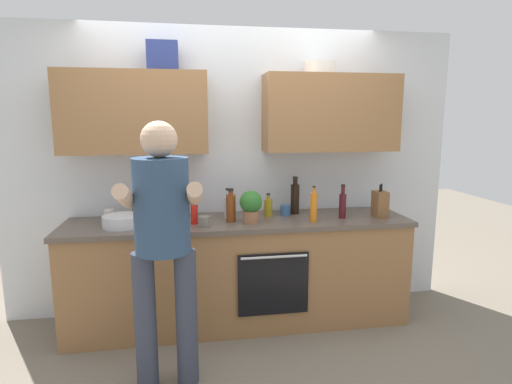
{
  "coord_description": "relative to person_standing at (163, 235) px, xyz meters",
  "views": [
    {
      "loc": [
        -0.4,
        -3.32,
        1.73
      ],
      "look_at": [
        0.12,
        -0.1,
        1.15
      ],
      "focal_mm": 29.08,
      "sensor_mm": 36.0,
      "label": 1
    }
  ],
  "objects": [
    {
      "name": "bottle_vinegar",
      "position": [
        0.5,
        0.74,
        0.0
      ],
      "size": [
        0.08,
        0.08,
        0.27
      ],
      "color": "brown",
      "rests_on": "counter"
    },
    {
      "name": "bottle_syrup",
      "position": [
        -0.26,
        0.91,
        -0.01
      ],
      "size": [
        0.08,
        0.08,
        0.26
      ],
      "color": "#8C4C14",
      "rests_on": "counter"
    },
    {
      "name": "bottle_juice",
      "position": [
        1.16,
        0.62,
        0.01
      ],
      "size": [
        0.06,
        0.06,
        0.3
      ],
      "color": "orange",
      "rests_on": "counter"
    },
    {
      "name": "bottle_water",
      "position": [
        0.49,
        0.86,
        -0.01
      ],
      "size": [
        0.06,
        0.06,
        0.26
      ],
      "color": "silver",
      "rests_on": "counter"
    },
    {
      "name": "knife_block",
      "position": [
        1.77,
        0.7,
        -0.01
      ],
      "size": [
        0.1,
        0.14,
        0.28
      ],
      "color": "brown",
      "rests_on": "counter"
    },
    {
      "name": "back_wall_unit",
      "position": [
        0.57,
        1.05,
        0.48
      ],
      "size": [
        4.0,
        0.38,
        2.5
      ],
      "color": "silver",
      "rests_on": "ground"
    },
    {
      "name": "ground_plane",
      "position": [
        0.57,
        0.78,
        -1.02
      ],
      "size": [
        12.0,
        12.0,
        0.0
      ],
      "primitive_type": "plane",
      "color": "#756B5B"
    },
    {
      "name": "counter",
      "position": [
        0.57,
        0.78,
        -0.57
      ],
      "size": [
        2.84,
        0.67,
        0.9
      ],
      "color": "olive",
      "rests_on": "ground"
    },
    {
      "name": "cup_tea",
      "position": [
        0.99,
        0.88,
        -0.07
      ],
      "size": [
        0.09,
        0.09,
        0.09
      ],
      "primitive_type": "cylinder",
      "color": "#33598C",
      "rests_on": "counter"
    },
    {
      "name": "cup_stoneware",
      "position": [
        0.28,
        0.6,
        -0.08
      ],
      "size": [
        0.09,
        0.09,
        0.09
      ],
      "primitive_type": "cylinder",
      "color": "slate",
      "rests_on": "counter"
    },
    {
      "name": "bottle_soy",
      "position": [
        1.09,
        0.94,
        0.02
      ],
      "size": [
        0.08,
        0.08,
        0.33
      ],
      "color": "black",
      "rests_on": "counter"
    },
    {
      "name": "bottle_wine",
      "position": [
        1.44,
        0.71,
        -0.0
      ],
      "size": [
        0.06,
        0.06,
        0.29
      ],
      "color": "#471419",
      "rests_on": "counter"
    },
    {
      "name": "mixing_bowl",
      "position": [
        -0.35,
        0.71,
        -0.07
      ],
      "size": [
        0.3,
        0.3,
        0.09
      ],
      "primitive_type": "cylinder",
      "color": "silver",
      "rests_on": "counter"
    },
    {
      "name": "bottle_hotsauce",
      "position": [
        0.21,
        0.71,
        -0.01
      ],
      "size": [
        0.05,
        0.05,
        0.27
      ],
      "color": "red",
      "rests_on": "counter"
    },
    {
      "name": "bottle_oil",
      "position": [
        0.84,
        0.88,
        -0.04
      ],
      "size": [
        0.07,
        0.07,
        0.2
      ],
      "color": "olive",
      "rests_on": "counter"
    },
    {
      "name": "grocery_bag_crisps",
      "position": [
        -0.01,
        0.81,
        -0.05
      ],
      "size": [
        0.23,
        0.17,
        0.14
      ],
      "primitive_type": "cube",
      "rotation": [
        0.0,
        0.0,
        0.05
      ],
      "color": "red",
      "rests_on": "counter"
    },
    {
      "name": "potted_herb",
      "position": [
        0.66,
        0.68,
        0.03
      ],
      "size": [
        0.18,
        0.18,
        0.26
      ],
      "color": "#9E6647",
      "rests_on": "counter"
    },
    {
      "name": "person_standing",
      "position": [
        0.0,
        0.0,
        0.0
      ],
      "size": [
        0.49,
        0.45,
        1.72
      ],
      "color": "#383D4C",
      "rests_on": "ground"
    },
    {
      "name": "cup_coffee",
      "position": [
        -0.49,
        0.97,
        -0.08
      ],
      "size": [
        0.08,
        0.08,
        0.09
      ],
      "primitive_type": "cylinder",
      "color": "white",
      "rests_on": "counter"
    }
  ]
}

